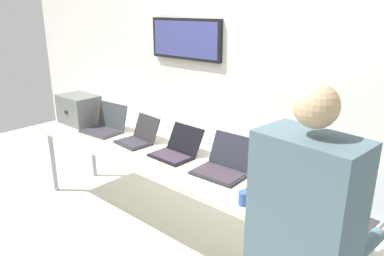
{
  "coord_description": "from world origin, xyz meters",
  "views": [
    {
      "loc": [
        1.98,
        -2.0,
        1.92
      ],
      "look_at": [
        0.17,
        0.04,
        1.02
      ],
      "focal_mm": 34.64,
      "sensor_mm": 36.0,
      "label": 1
    }
  ],
  "objects_px": {
    "workbench": "(173,163)",
    "laptop_station_4": "(280,184)",
    "equipment_box": "(79,109)",
    "coffee_mug": "(244,198)",
    "laptop_station_0": "(105,125)",
    "person": "(304,229)",
    "laptop_station_3": "(224,165)",
    "laptop_station_2": "(176,150)",
    "laptop_station_5": "(353,207)",
    "laptop_station_1": "(138,137)"
  },
  "relations": [
    {
      "from": "equipment_box",
      "to": "laptop_station_3",
      "type": "relative_size",
      "value": 1.08
    },
    {
      "from": "laptop_station_0",
      "to": "laptop_station_3",
      "type": "height_order",
      "value": "laptop_station_0"
    },
    {
      "from": "equipment_box",
      "to": "laptop_station_1",
      "type": "bearing_deg",
      "value": 1.06
    },
    {
      "from": "laptop_station_3",
      "to": "coffee_mug",
      "type": "height_order",
      "value": "laptop_station_3"
    },
    {
      "from": "equipment_box",
      "to": "laptop_station_5",
      "type": "bearing_deg",
      "value": 0.55
    },
    {
      "from": "person",
      "to": "workbench",
      "type": "bearing_deg",
      "value": 156.31
    },
    {
      "from": "coffee_mug",
      "to": "laptop_station_5",
      "type": "bearing_deg",
      "value": 28.54
    },
    {
      "from": "laptop_station_3",
      "to": "laptop_station_5",
      "type": "xyz_separation_m",
      "value": [
        0.94,
        0.0,
        0.0
      ]
    },
    {
      "from": "laptop_station_4",
      "to": "person",
      "type": "height_order",
      "value": "person"
    },
    {
      "from": "laptop_station_1",
      "to": "laptop_station_3",
      "type": "xyz_separation_m",
      "value": [
        0.97,
        0.01,
        0.01
      ]
    },
    {
      "from": "laptop_station_3",
      "to": "coffee_mug",
      "type": "distance_m",
      "value": 0.48
    },
    {
      "from": "laptop_station_1",
      "to": "laptop_station_0",
      "type": "bearing_deg",
      "value": -179.38
    },
    {
      "from": "laptop_station_3",
      "to": "person",
      "type": "xyz_separation_m",
      "value": [
        0.93,
        -0.67,
        0.19
      ]
    },
    {
      "from": "laptop_station_3",
      "to": "coffee_mug",
      "type": "relative_size",
      "value": 4.43
    },
    {
      "from": "laptop_station_2",
      "to": "coffee_mug",
      "type": "xyz_separation_m",
      "value": [
        0.87,
        -0.3,
        -0.01
      ]
    },
    {
      "from": "laptop_station_1",
      "to": "laptop_station_4",
      "type": "bearing_deg",
      "value": 0.36
    },
    {
      "from": "coffee_mug",
      "to": "laptop_station_1",
      "type": "bearing_deg",
      "value": 167.73
    },
    {
      "from": "coffee_mug",
      "to": "person",
      "type": "bearing_deg",
      "value": -33.82
    },
    {
      "from": "laptop_station_0",
      "to": "workbench",
      "type": "bearing_deg",
      "value": -2.21
    },
    {
      "from": "workbench",
      "to": "equipment_box",
      "type": "height_order",
      "value": "equipment_box"
    },
    {
      "from": "laptop_station_3",
      "to": "person",
      "type": "height_order",
      "value": "person"
    },
    {
      "from": "coffee_mug",
      "to": "workbench",
      "type": "bearing_deg",
      "value": 163.81
    },
    {
      "from": "laptop_station_1",
      "to": "laptop_station_2",
      "type": "relative_size",
      "value": 0.96
    },
    {
      "from": "laptop_station_0",
      "to": "person",
      "type": "bearing_deg",
      "value": -15.42
    },
    {
      "from": "laptop_station_2",
      "to": "laptop_station_3",
      "type": "distance_m",
      "value": 0.49
    },
    {
      "from": "laptop_station_2",
      "to": "person",
      "type": "height_order",
      "value": "person"
    },
    {
      "from": "workbench",
      "to": "laptop_station_2",
      "type": "height_order",
      "value": "laptop_station_2"
    },
    {
      "from": "person",
      "to": "laptop_station_4",
      "type": "bearing_deg",
      "value": 125.06
    },
    {
      "from": "equipment_box",
      "to": "coffee_mug",
      "type": "xyz_separation_m",
      "value": [
        2.27,
        -0.28,
        -0.11
      ]
    },
    {
      "from": "laptop_station_0",
      "to": "laptop_station_3",
      "type": "relative_size",
      "value": 1.04
    },
    {
      "from": "workbench",
      "to": "laptop_station_4",
      "type": "relative_size",
      "value": 9.04
    },
    {
      "from": "laptop_station_2",
      "to": "laptop_station_4",
      "type": "height_order",
      "value": "laptop_station_4"
    },
    {
      "from": "equipment_box",
      "to": "laptop_station_2",
      "type": "bearing_deg",
      "value": 1.01
    },
    {
      "from": "laptop_station_4",
      "to": "coffee_mug",
      "type": "relative_size",
      "value": 4.22
    },
    {
      "from": "laptop_station_3",
      "to": "laptop_station_4",
      "type": "bearing_deg",
      "value": 0.3
    },
    {
      "from": "person",
      "to": "coffee_mug",
      "type": "distance_m",
      "value": 0.7
    },
    {
      "from": "coffee_mug",
      "to": "equipment_box",
      "type": "bearing_deg",
      "value": 173.06
    },
    {
      "from": "equipment_box",
      "to": "laptop_station_4",
      "type": "distance_m",
      "value": 2.35
    },
    {
      "from": "laptop_station_2",
      "to": "coffee_mug",
      "type": "relative_size",
      "value": 4.07
    },
    {
      "from": "laptop_station_2",
      "to": "equipment_box",
      "type": "bearing_deg",
      "value": -178.99
    },
    {
      "from": "workbench",
      "to": "coffee_mug",
      "type": "relative_size",
      "value": 38.09
    },
    {
      "from": "equipment_box",
      "to": "laptop_station_3",
      "type": "xyz_separation_m",
      "value": [
        1.89,
        0.02,
        -0.09
      ]
    },
    {
      "from": "laptop_station_3",
      "to": "coffee_mug",
      "type": "bearing_deg",
      "value": -38.23
    },
    {
      "from": "equipment_box",
      "to": "laptop_station_2",
      "type": "xyz_separation_m",
      "value": [
        1.4,
        0.02,
        -0.1
      ]
    },
    {
      "from": "laptop_station_0",
      "to": "laptop_station_5",
      "type": "height_order",
      "value": "laptop_station_5"
    },
    {
      "from": "laptop_station_0",
      "to": "laptop_station_4",
      "type": "distance_m",
      "value": 1.92
    },
    {
      "from": "laptop_station_4",
      "to": "coffee_mug",
      "type": "xyz_separation_m",
      "value": [
        -0.08,
        -0.3,
        -0.01
      ]
    },
    {
      "from": "workbench",
      "to": "laptop_station_3",
      "type": "relative_size",
      "value": 8.59
    },
    {
      "from": "laptop_station_4",
      "to": "person",
      "type": "bearing_deg",
      "value": -54.94
    },
    {
      "from": "laptop_station_0",
      "to": "person",
      "type": "height_order",
      "value": "person"
    }
  ]
}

